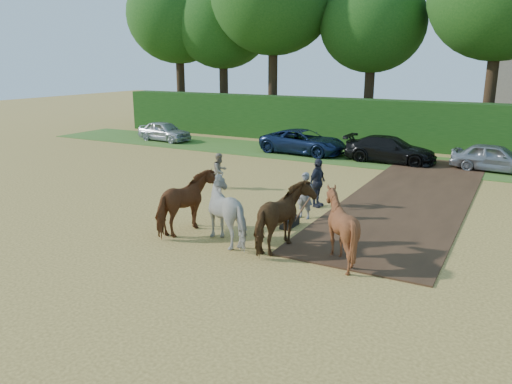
# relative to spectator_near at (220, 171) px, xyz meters

# --- Properties ---
(ground) EXTENTS (120.00, 120.00, 0.00)m
(ground) POSITION_rel_spectator_near_xyz_m (6.19, -4.38, -0.78)
(ground) COLOR gold
(ground) RESTS_ON ground
(earth_strip) EXTENTS (4.50, 17.00, 0.05)m
(earth_strip) POSITION_rel_spectator_near_xyz_m (7.69, 2.62, -0.75)
(earth_strip) COLOR #472D1C
(earth_strip) RESTS_ON ground
(grass_verge) EXTENTS (50.00, 5.00, 0.03)m
(grass_verge) POSITION_rel_spectator_near_xyz_m (6.19, 9.62, -0.76)
(grass_verge) COLOR #38601E
(grass_verge) RESTS_ON ground
(hedgerow) EXTENTS (46.00, 1.60, 3.00)m
(hedgerow) POSITION_rel_spectator_near_xyz_m (6.19, 14.12, 0.72)
(hedgerow) COLOR #14380F
(hedgerow) RESTS_ON ground
(spectator_near) EXTENTS (0.73, 0.86, 1.55)m
(spectator_near) POSITION_rel_spectator_near_xyz_m (0.00, 0.00, 0.00)
(spectator_near) COLOR tan
(spectator_near) RESTS_ON ground
(spectator_far) EXTENTS (0.58, 1.14, 1.86)m
(spectator_far) POSITION_rel_spectator_near_xyz_m (4.78, -0.63, 0.15)
(spectator_far) COLOR #262732
(spectator_far) RESTS_ON ground
(plough_team) EXTENTS (6.56, 4.65, 1.98)m
(plough_team) POSITION_rel_spectator_near_xyz_m (4.79, -5.29, 0.21)
(plough_team) COLOR brown
(plough_team) RESTS_ON ground
(parked_cars) EXTENTS (35.73, 2.84, 1.45)m
(parked_cars) POSITION_rel_spectator_near_xyz_m (6.71, 9.46, -0.08)
(parked_cars) COLOR #AFB2B6
(parked_cars) RESTS_ON ground
(treeline) EXTENTS (48.70, 10.60, 14.21)m
(treeline) POSITION_rel_spectator_near_xyz_m (4.50, 17.30, 8.19)
(treeline) COLOR #382616
(treeline) RESTS_ON ground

